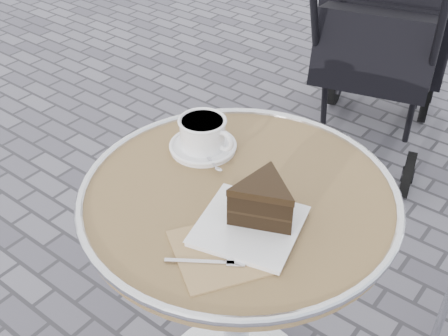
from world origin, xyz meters
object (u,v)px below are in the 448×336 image
Objects in this scene: cafe_table at (238,246)px; cappuccino_set at (203,136)px; cake_plate_set at (259,207)px; baby_stroller at (385,38)px.

cappuccino_set reaches higher than cafe_table.
cake_plate_set is 0.28× the size of baby_stroller.
cafe_table is 0.24m from cake_plate_set.
baby_stroller reaches higher than cake_plate_set.
cake_plate_set reaches higher than cappuccino_set.
cafe_table is 0.28m from cappuccino_set.
cafe_table is at bearing -94.17° from baby_stroller.
cafe_table is at bearing -29.72° from cappuccino_set.
baby_stroller is at bearing 101.35° from cafe_table.
cake_plate_set is 1.61m from baby_stroller.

